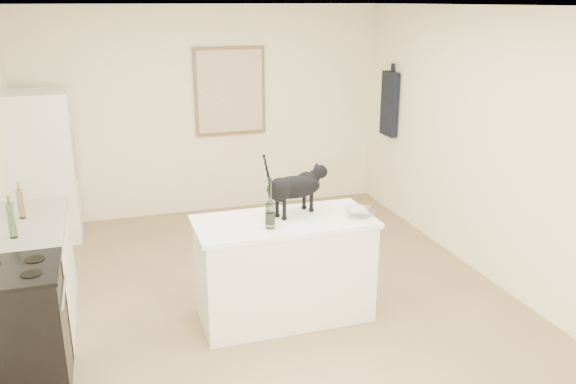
# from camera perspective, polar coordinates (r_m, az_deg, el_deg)

# --- Properties ---
(floor) EXTENTS (5.50, 5.50, 0.00)m
(floor) POSITION_cam_1_polar(r_m,az_deg,el_deg) (5.46, -2.01, -10.92)
(floor) COLOR #93764E
(floor) RESTS_ON ground
(ceiling) EXTENTS (5.50, 5.50, 0.00)m
(ceiling) POSITION_cam_1_polar(r_m,az_deg,el_deg) (4.78, -2.37, 17.50)
(ceiling) COLOR white
(ceiling) RESTS_ON ground
(wall_back) EXTENTS (4.50, 0.00, 4.50)m
(wall_back) POSITION_cam_1_polar(r_m,az_deg,el_deg) (7.59, -7.83, 7.66)
(wall_back) COLOR #F1EABB
(wall_back) RESTS_ON ground
(wall_front) EXTENTS (4.50, 0.00, 4.50)m
(wall_front) POSITION_cam_1_polar(r_m,az_deg,el_deg) (2.62, 14.71, -13.42)
(wall_front) COLOR #F1EABB
(wall_front) RESTS_ON ground
(wall_right) EXTENTS (0.00, 5.50, 5.50)m
(wall_right) POSITION_cam_1_polar(r_m,az_deg,el_deg) (5.95, 19.22, 3.97)
(wall_right) COLOR #F1EABB
(wall_right) RESTS_ON ground
(island_base) EXTENTS (1.44, 0.67, 0.86)m
(island_base) POSITION_cam_1_polar(r_m,az_deg,el_deg) (5.12, -0.37, -7.58)
(island_base) COLOR white
(island_base) RESTS_ON floor
(island_top) EXTENTS (1.50, 0.70, 0.04)m
(island_top) POSITION_cam_1_polar(r_m,az_deg,el_deg) (4.94, -0.38, -2.87)
(island_top) COLOR white
(island_top) RESTS_ON island_base
(left_cabinets) EXTENTS (0.60, 1.40, 0.86)m
(left_cabinets) POSITION_cam_1_polar(r_m,az_deg,el_deg) (5.43, -23.42, -7.64)
(left_cabinets) COLOR white
(left_cabinets) RESTS_ON floor
(left_countertop) EXTENTS (0.62, 1.44, 0.04)m
(left_countertop) POSITION_cam_1_polar(r_m,az_deg,el_deg) (5.26, -24.02, -3.19)
(left_countertop) COLOR gray
(left_countertop) RESTS_ON left_cabinets
(stove) EXTENTS (0.60, 0.60, 0.90)m
(stove) POSITION_cam_1_polar(r_m,az_deg,el_deg) (4.62, -24.37, -12.09)
(stove) COLOR black
(stove) RESTS_ON floor
(fridge) EXTENTS (0.68, 0.68, 1.70)m
(fridge) POSITION_cam_1_polar(r_m,az_deg,el_deg) (7.22, -22.51, 2.24)
(fridge) COLOR white
(fridge) RESTS_ON floor
(artwork_frame) EXTENTS (0.90, 0.03, 1.10)m
(artwork_frame) POSITION_cam_1_polar(r_m,az_deg,el_deg) (7.57, -5.61, 9.64)
(artwork_frame) COLOR brown
(artwork_frame) RESTS_ON wall_back
(artwork_canvas) EXTENTS (0.82, 0.00, 1.02)m
(artwork_canvas) POSITION_cam_1_polar(r_m,az_deg,el_deg) (7.56, -5.58, 9.62)
(artwork_canvas) COLOR beige
(artwork_canvas) RESTS_ON wall_back
(hanging_garment) EXTENTS (0.08, 0.34, 0.80)m
(hanging_garment) POSITION_cam_1_polar(r_m,az_deg,el_deg) (7.61, 9.75, 8.36)
(hanging_garment) COLOR black
(hanging_garment) RESTS_ON wall_right
(black_cat) EXTENTS (0.64, 0.42, 0.43)m
(black_cat) POSITION_cam_1_polar(r_m,az_deg,el_deg) (4.98, 0.54, 0.18)
(black_cat) COLOR black
(black_cat) RESTS_ON island_top
(wine_bottle) EXTENTS (0.10, 0.10, 0.36)m
(wine_bottle) POSITION_cam_1_polar(r_m,az_deg,el_deg) (4.69, -1.74, -1.42)
(wine_bottle) COLOR #376026
(wine_bottle) RESTS_ON island_top
(glass_bowl) EXTENTS (0.34, 0.34, 0.06)m
(glass_bowl) POSITION_cam_1_polar(r_m,az_deg,el_deg) (5.03, 6.93, -2.01)
(glass_bowl) COLOR silver
(glass_bowl) RESTS_ON island_top
(fridge_paper) EXTENTS (0.05, 0.13, 0.17)m
(fridge_paper) POSITION_cam_1_polar(r_m,az_deg,el_deg) (7.16, -20.02, 4.88)
(fridge_paper) COLOR silver
(fridge_paper) RESTS_ON fridge
(counter_bottle_cluster) EXTENTS (0.08, 0.50, 0.28)m
(counter_bottle_cluster) POSITION_cam_1_polar(r_m,az_deg,el_deg) (5.17, -24.74, -1.84)
(counter_bottle_cluster) COLOR #265B1F
(counter_bottle_cluster) RESTS_ON left_countertop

